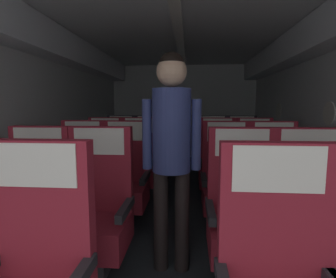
{
  "coord_description": "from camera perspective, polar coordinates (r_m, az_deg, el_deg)",
  "views": [
    {
      "loc": [
        0.15,
        0.28,
        1.25
      ],
      "look_at": [
        -0.14,
        3.94,
        0.79
      ],
      "focal_mm": 28.52,
      "sensor_mm": 36.0,
      "label": 1
    }
  ],
  "objects": [
    {
      "name": "seat_c_right_aisle",
      "position": [
        2.94,
        21.69,
        -9.07
      ],
      "size": [
        0.51,
        0.47,
        1.09
      ],
      "color": "#38383D",
      "rests_on": "ground"
    },
    {
      "name": "seat_b_left_window",
      "position": [
        2.33,
        -26.44,
        -13.55
      ],
      "size": [
        0.51,
        0.47,
        1.09
      ],
      "color": "#38383D",
      "rests_on": "ground"
    },
    {
      "name": "seat_d_left_window",
      "position": [
        3.77,
        -13.47,
        -5.27
      ],
      "size": [
        0.51,
        0.47,
        1.09
      ],
      "color": "#38383D",
      "rests_on": "ground"
    },
    {
      "name": "seat_c_left_window",
      "position": [
        3.04,
        -18.07,
        -8.37
      ],
      "size": [
        0.51,
        0.47,
        1.09
      ],
      "color": "#38383D",
      "rests_on": "ground"
    },
    {
      "name": "seat_c_left_aisle",
      "position": [
        2.88,
        -9.23,
        -8.96
      ],
      "size": [
        0.51,
        0.47,
        1.09
      ],
      "color": "#38383D",
      "rests_on": "ground"
    },
    {
      "name": "seat_b_right_window",
      "position": [
        2.06,
        15.48,
        -15.77
      ],
      "size": [
        0.51,
        0.47,
        1.09
      ],
      "color": "#38383D",
      "rests_on": "ground"
    },
    {
      "name": "ground",
      "position": [
        3.36,
        1.75,
        -14.97
      ],
      "size": [
        3.68,
        7.17,
        0.02
      ],
      "primitive_type": "cube",
      "color": "#23282D"
    },
    {
      "name": "seat_d_left_aisle",
      "position": [
        3.67,
        -6.36,
        -5.46
      ],
      "size": [
        0.51,
        0.47,
        1.09
      ],
      "color": "#38383D",
      "rests_on": "ground"
    },
    {
      "name": "seat_e_right_aisle",
      "position": [
        4.49,
        15.5,
        -3.37
      ],
      "size": [
        0.51,
        0.47,
        1.09
      ],
      "color": "#38383D",
      "rests_on": "ground"
    },
    {
      "name": "seat_d_right_window",
      "position": [
        3.61,
        10.46,
        -5.71
      ],
      "size": [
        0.51,
        0.47,
        1.09
      ],
      "color": "#38383D",
      "rests_on": "ground"
    },
    {
      "name": "seat_d_right_aisle",
      "position": [
        3.71,
        18.02,
        -5.61
      ],
      "size": [
        0.51,
        0.47,
        1.09
      ],
      "color": "#38383D",
      "rests_on": "ground"
    },
    {
      "name": "seat_b_left_aisle",
      "position": [
        2.12,
        -14.85,
        -15.04
      ],
      "size": [
        0.51,
        0.47,
        1.09
      ],
      "color": "#38383D",
      "rests_on": "ground"
    },
    {
      "name": "seat_e_right_window",
      "position": [
        4.41,
        9.5,
        -3.37
      ],
      "size": [
        0.51,
        0.47,
        1.09
      ],
      "color": "#38383D",
      "rests_on": "ground"
    },
    {
      "name": "seat_b_right_aisle",
      "position": [
        2.2,
        27.91,
        -14.87
      ],
      "size": [
        0.51,
        0.47,
        1.09
      ],
      "color": "#38383D",
      "rests_on": "ground"
    },
    {
      "name": "seat_c_right_window",
      "position": [
        2.83,
        12.26,
        -9.33
      ],
      "size": [
        0.51,
        0.47,
        1.09
      ],
      "color": "#38383D",
      "rests_on": "ground"
    },
    {
      "name": "fuselage_shell",
      "position": [
        3.41,
        2.11,
        13.45
      ],
      "size": [
        3.56,
        6.82,
        2.28
      ],
      "color": "silver",
      "rests_on": "ground"
    },
    {
      "name": "seat_e_left_aisle",
      "position": [
        4.46,
        -4.18,
        -3.2
      ],
      "size": [
        0.51,
        0.47,
        1.09
      ],
      "color": "#38383D",
      "rests_on": "ground"
    },
    {
      "name": "seat_e_left_window",
      "position": [
        4.56,
        -10.18,
        -3.06
      ],
      "size": [
        0.51,
        0.47,
        1.09
      ],
      "color": "#38383D",
      "rests_on": "ground"
    },
    {
      "name": "flight_attendant",
      "position": [
        1.95,
        0.75,
        -0.09
      ],
      "size": [
        0.43,
        0.28,
        1.63
      ],
      "rotation": [
        0.0,
        0.0,
        2.88
      ],
      "color": "black",
      "rests_on": "ground"
    }
  ]
}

